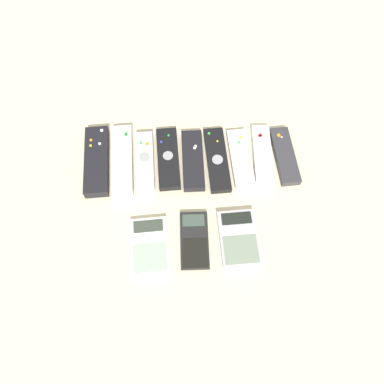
{
  "coord_description": "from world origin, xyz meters",
  "views": [
    {
      "loc": [
        -0.02,
        -0.34,
        0.81
      ],
      "look_at": [
        0.0,
        0.03,
        0.01
      ],
      "focal_mm": 35.0,
      "sensor_mm": 36.0,
      "label": 1
    }
  ],
  "objects_px": {
    "remote_5": "(217,160)",
    "calculator_2": "(239,238)",
    "remote_0": "(97,161)",
    "calculator_1": "(194,240)",
    "remote_2": "(145,162)",
    "remote_8": "(285,156)",
    "remote_4": "(193,160)",
    "remote_3": "(168,159)",
    "calculator_0": "(149,245)",
    "remote_1": "(122,161)",
    "remote_7": "(262,155)",
    "remote_6": "(240,158)"
  },
  "relations": [
    {
      "from": "remote_5",
      "to": "calculator_2",
      "type": "height_order",
      "value": "same"
    },
    {
      "from": "remote_0",
      "to": "calculator_1",
      "type": "relative_size",
      "value": 1.41
    },
    {
      "from": "calculator_1",
      "to": "remote_2",
      "type": "bearing_deg",
      "value": 119.31
    },
    {
      "from": "calculator_2",
      "to": "remote_8",
      "type": "bearing_deg",
      "value": 54.57
    },
    {
      "from": "remote_0",
      "to": "remote_8",
      "type": "height_order",
      "value": "remote_0"
    },
    {
      "from": "remote_4",
      "to": "remote_5",
      "type": "xyz_separation_m",
      "value": [
        0.06,
        -0.0,
        -0.0
      ]
    },
    {
      "from": "remote_3",
      "to": "calculator_0",
      "type": "height_order",
      "value": "remote_3"
    },
    {
      "from": "remote_1",
      "to": "remote_5",
      "type": "height_order",
      "value": "remote_1"
    },
    {
      "from": "remote_1",
      "to": "remote_4",
      "type": "height_order",
      "value": "remote_1"
    },
    {
      "from": "calculator_0",
      "to": "remote_7",
      "type": "bearing_deg",
      "value": 35.22
    },
    {
      "from": "remote_4",
      "to": "calculator_1",
      "type": "height_order",
      "value": "remote_4"
    },
    {
      "from": "remote_6",
      "to": "calculator_0",
      "type": "distance_m",
      "value": 0.31
    },
    {
      "from": "remote_0",
      "to": "remote_7",
      "type": "bearing_deg",
      "value": -2.39
    },
    {
      "from": "remote_5",
      "to": "calculator_1",
      "type": "relative_size",
      "value": 1.33
    },
    {
      "from": "remote_5",
      "to": "remote_8",
      "type": "bearing_deg",
      "value": -1.67
    },
    {
      "from": "remote_0",
      "to": "remote_1",
      "type": "distance_m",
      "value": 0.06
    },
    {
      "from": "remote_3",
      "to": "remote_6",
      "type": "xyz_separation_m",
      "value": [
        0.18,
        -0.01,
        -0.0
      ]
    },
    {
      "from": "remote_4",
      "to": "remote_8",
      "type": "xyz_separation_m",
      "value": [
        0.23,
        0.0,
        -0.0
      ]
    },
    {
      "from": "remote_4",
      "to": "remote_7",
      "type": "distance_m",
      "value": 0.17
    },
    {
      "from": "remote_2",
      "to": "remote_7",
      "type": "distance_m",
      "value": 0.29
    },
    {
      "from": "remote_8",
      "to": "remote_1",
      "type": "bearing_deg",
      "value": 175.93
    },
    {
      "from": "remote_2",
      "to": "remote_7",
      "type": "height_order",
      "value": "remote_2"
    },
    {
      "from": "remote_0",
      "to": "remote_5",
      "type": "xyz_separation_m",
      "value": [
        0.3,
        -0.01,
        -0.0
      ]
    },
    {
      "from": "calculator_1",
      "to": "calculator_2",
      "type": "distance_m",
      "value": 0.1
    },
    {
      "from": "remote_4",
      "to": "remote_7",
      "type": "xyz_separation_m",
      "value": [
        0.17,
        0.01,
        -0.0
      ]
    },
    {
      "from": "calculator_2",
      "to": "calculator_0",
      "type": "bearing_deg",
      "value": 179.93
    },
    {
      "from": "remote_4",
      "to": "remote_6",
      "type": "bearing_deg",
      "value": 0.6
    },
    {
      "from": "remote_5",
      "to": "calculator_2",
      "type": "relative_size",
      "value": 1.36
    },
    {
      "from": "remote_2",
      "to": "calculator_0",
      "type": "xyz_separation_m",
      "value": [
        0.01,
        -0.21,
        -0.01
      ]
    },
    {
      "from": "remote_5",
      "to": "remote_6",
      "type": "bearing_deg",
      "value": -1.06
    },
    {
      "from": "remote_1",
      "to": "remote_4",
      "type": "relative_size",
      "value": 1.2
    },
    {
      "from": "remote_5",
      "to": "remote_4",
      "type": "bearing_deg",
      "value": 176.76
    },
    {
      "from": "remote_1",
      "to": "remote_3",
      "type": "height_order",
      "value": "remote_1"
    },
    {
      "from": "remote_5",
      "to": "calculator_0",
      "type": "height_order",
      "value": "remote_5"
    },
    {
      "from": "remote_6",
      "to": "remote_8",
      "type": "xyz_separation_m",
      "value": [
        0.11,
        0.0,
        0.0
      ]
    },
    {
      "from": "remote_5",
      "to": "remote_7",
      "type": "bearing_deg",
      "value": 1.79
    },
    {
      "from": "remote_4",
      "to": "remote_6",
      "type": "xyz_separation_m",
      "value": [
        0.12,
        0.0,
        -0.0
      ]
    },
    {
      "from": "remote_2",
      "to": "calculator_2",
      "type": "xyz_separation_m",
      "value": [
        0.21,
        -0.2,
        -0.0
      ]
    },
    {
      "from": "remote_8",
      "to": "calculator_2",
      "type": "height_order",
      "value": "remote_8"
    },
    {
      "from": "remote_3",
      "to": "remote_7",
      "type": "relative_size",
      "value": 0.99
    },
    {
      "from": "remote_8",
      "to": "calculator_0",
      "type": "height_order",
      "value": "remote_8"
    },
    {
      "from": "remote_3",
      "to": "remote_5",
      "type": "relative_size",
      "value": 0.95
    },
    {
      "from": "remote_3",
      "to": "calculator_2",
      "type": "height_order",
      "value": "remote_3"
    },
    {
      "from": "remote_6",
      "to": "remote_1",
      "type": "bearing_deg",
      "value": 176.28
    },
    {
      "from": "remote_4",
      "to": "calculator_0",
      "type": "height_order",
      "value": "remote_4"
    },
    {
      "from": "calculator_2",
      "to": "remote_0",
      "type": "bearing_deg",
      "value": 145.06
    },
    {
      "from": "calculator_0",
      "to": "remote_8",
      "type": "bearing_deg",
      "value": 29.69
    },
    {
      "from": "remote_0",
      "to": "remote_3",
      "type": "xyz_separation_m",
      "value": [
        0.18,
        0.0,
        -0.0
      ]
    },
    {
      "from": "remote_0",
      "to": "remote_5",
      "type": "distance_m",
      "value": 0.3
    },
    {
      "from": "remote_7",
      "to": "remote_8",
      "type": "bearing_deg",
      "value": -3.3
    }
  ]
}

